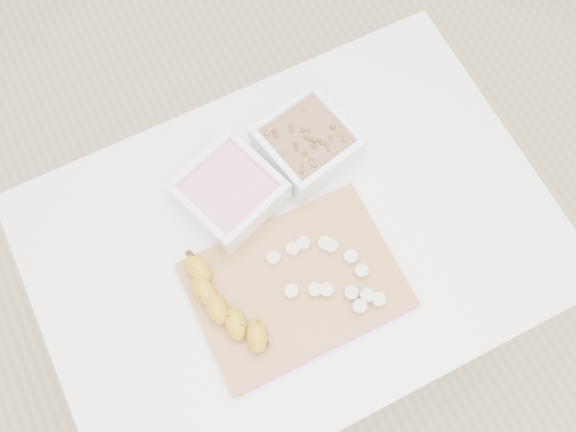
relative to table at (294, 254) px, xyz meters
name	(u,v)px	position (x,y,z in m)	size (l,w,h in m)	color
ground	(292,315)	(0.00, 0.00, -0.65)	(3.50, 3.50, 0.00)	#C6AD89
table	(294,254)	(0.00, 0.00, 0.00)	(1.00, 0.70, 0.75)	white
bowl_yogurt	(230,193)	(-0.08, 0.13, 0.14)	(0.21, 0.21, 0.08)	white
bowl_granola	(307,143)	(0.11, 0.16, 0.14)	(0.20, 0.20, 0.08)	white
cutting_board	(296,285)	(-0.04, -0.08, 0.10)	(0.38, 0.27, 0.01)	#B3804A
banana	(226,306)	(-0.18, -0.07, 0.13)	(0.06, 0.22, 0.04)	#BD8B15
banana_slices	(330,273)	(0.03, -0.10, 0.12)	(0.16, 0.19, 0.02)	beige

